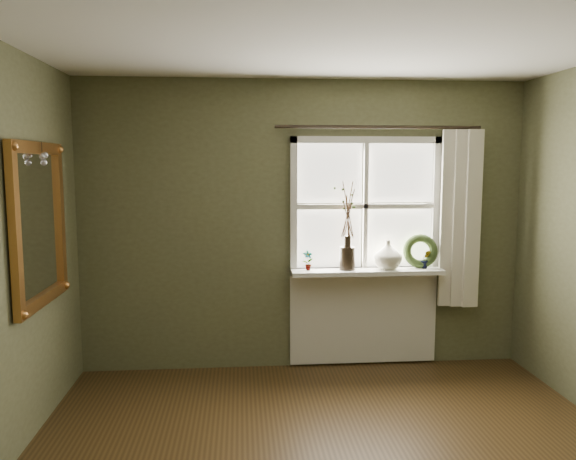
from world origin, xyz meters
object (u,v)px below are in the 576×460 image
(gilt_mirror, at_px, (39,224))
(cream_vase, at_px, (388,255))
(wreath, at_px, (420,255))
(dark_jug, at_px, (347,258))

(gilt_mirror, bearing_deg, cream_vase, 17.92)
(wreath, distance_m, gilt_mirror, 3.18)
(gilt_mirror, bearing_deg, wreath, 16.88)
(dark_jug, distance_m, cream_vase, 0.37)
(dark_jug, height_order, cream_vase, cream_vase)
(dark_jug, height_order, wreath, wreath)
(wreath, bearing_deg, cream_vase, -160.72)
(cream_vase, relative_size, wreath, 0.84)
(gilt_mirror, bearing_deg, dark_jug, 20.52)
(dark_jug, bearing_deg, cream_vase, 0.00)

